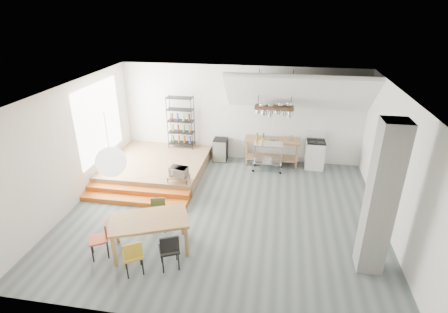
% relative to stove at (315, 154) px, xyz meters
% --- Properties ---
extents(floor, '(8.00, 8.00, 0.00)m').
position_rel_stove_xyz_m(floor, '(-2.50, -3.16, -0.48)').
color(floor, '#4E595B').
rests_on(floor, ground).
extents(wall_back, '(8.00, 0.04, 3.20)m').
position_rel_stove_xyz_m(wall_back, '(-2.50, 0.34, 1.12)').
color(wall_back, silver).
rests_on(wall_back, ground).
extents(wall_left, '(0.04, 7.00, 3.20)m').
position_rel_stove_xyz_m(wall_left, '(-6.50, -3.16, 1.12)').
color(wall_left, silver).
rests_on(wall_left, ground).
extents(wall_right, '(0.04, 7.00, 3.20)m').
position_rel_stove_xyz_m(wall_right, '(1.50, -3.16, 1.12)').
color(wall_right, silver).
rests_on(wall_right, ground).
extents(ceiling, '(8.00, 7.00, 0.02)m').
position_rel_stove_xyz_m(ceiling, '(-2.50, -3.16, 2.72)').
color(ceiling, white).
rests_on(ceiling, wall_back).
extents(slope_ceiling, '(4.40, 1.44, 1.32)m').
position_rel_stove_xyz_m(slope_ceiling, '(-0.70, -0.26, 2.07)').
color(slope_ceiling, white).
rests_on(slope_ceiling, wall_back).
extents(window_pane, '(0.02, 2.50, 2.20)m').
position_rel_stove_xyz_m(window_pane, '(-6.48, -1.66, 1.32)').
color(window_pane, white).
rests_on(window_pane, wall_left).
extents(platform, '(3.00, 3.00, 0.40)m').
position_rel_stove_xyz_m(platform, '(-5.00, -1.16, -0.28)').
color(platform, olive).
rests_on(platform, ground).
extents(step_lower, '(3.00, 0.35, 0.13)m').
position_rel_stove_xyz_m(step_lower, '(-5.00, -3.11, -0.41)').
color(step_lower, '#C15816').
rests_on(step_lower, ground).
extents(step_upper, '(3.00, 0.35, 0.27)m').
position_rel_stove_xyz_m(step_upper, '(-5.00, -2.76, -0.35)').
color(step_upper, '#C15816').
rests_on(step_upper, ground).
extents(concrete_column, '(0.50, 0.50, 3.20)m').
position_rel_stove_xyz_m(concrete_column, '(0.80, -4.66, 1.12)').
color(concrete_column, gray).
rests_on(concrete_column, ground).
extents(kitchen_counter, '(1.80, 0.60, 0.91)m').
position_rel_stove_xyz_m(kitchen_counter, '(-1.40, -0.01, 0.15)').
color(kitchen_counter, olive).
rests_on(kitchen_counter, ground).
extents(stove, '(0.60, 0.60, 1.18)m').
position_rel_stove_xyz_m(stove, '(0.00, 0.00, 0.00)').
color(stove, white).
rests_on(stove, ground).
extents(pot_rack, '(1.20, 0.50, 1.43)m').
position_rel_stove_xyz_m(pot_rack, '(-1.37, -0.23, 1.50)').
color(pot_rack, '#3D2418').
rests_on(pot_rack, ceiling).
extents(wire_shelving, '(0.88, 0.38, 1.80)m').
position_rel_stove_xyz_m(wire_shelving, '(-4.50, 0.04, 0.85)').
color(wire_shelving, black).
rests_on(wire_shelving, platform).
extents(microwave_shelf, '(0.60, 0.40, 0.16)m').
position_rel_stove_xyz_m(microwave_shelf, '(-3.90, -2.41, 0.07)').
color(microwave_shelf, olive).
rests_on(microwave_shelf, platform).
extents(paper_lantern, '(0.60, 0.60, 0.60)m').
position_rel_stove_xyz_m(paper_lantern, '(-4.39, -5.09, 1.72)').
color(paper_lantern, white).
rests_on(paper_lantern, ceiling).
extents(dining_table, '(1.88, 1.48, 0.79)m').
position_rel_stove_xyz_m(dining_table, '(-3.84, -4.86, 0.22)').
color(dining_table, brown).
rests_on(dining_table, ground).
extents(chair_mustard, '(0.52, 0.52, 0.83)m').
position_rel_stove_xyz_m(chair_mustard, '(-3.88, -5.68, 0.01)').
color(chair_mustard, '#B38B1E').
rests_on(chair_mustard, ground).
extents(chair_black, '(0.53, 0.53, 0.87)m').
position_rel_stove_xyz_m(chair_black, '(-3.22, -5.41, 0.04)').
color(chair_black, black).
rests_on(chair_black, ground).
extents(chair_olive, '(0.44, 0.44, 0.79)m').
position_rel_stove_xyz_m(chair_olive, '(-3.92, -4.10, -0.01)').
color(chair_olive, '#555C2C').
rests_on(chair_olive, ground).
extents(chair_red, '(0.53, 0.53, 0.84)m').
position_rel_stove_xyz_m(chair_red, '(-4.78, -5.23, 0.02)').
color(chair_red, '#C5421C').
rests_on(chair_red, ground).
extents(rolling_cart, '(0.96, 0.55, 0.93)m').
position_rel_stove_xyz_m(rolling_cart, '(-1.50, -0.46, 0.12)').
color(rolling_cart, silver).
rests_on(rolling_cart, ground).
extents(mini_fridge, '(0.46, 0.46, 0.78)m').
position_rel_stove_xyz_m(mini_fridge, '(-3.14, 0.04, -0.09)').
color(mini_fridge, black).
rests_on(mini_fridge, ground).
extents(microwave, '(0.54, 0.41, 0.27)m').
position_rel_stove_xyz_m(microwave, '(-3.90, -2.41, 0.22)').
color(microwave, beige).
rests_on(microwave, microwave_shelf).
extents(bowl, '(0.21, 0.21, 0.05)m').
position_rel_stove_xyz_m(bowl, '(-1.40, -0.06, 0.45)').
color(bowl, silver).
rests_on(bowl, kitchen_counter).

